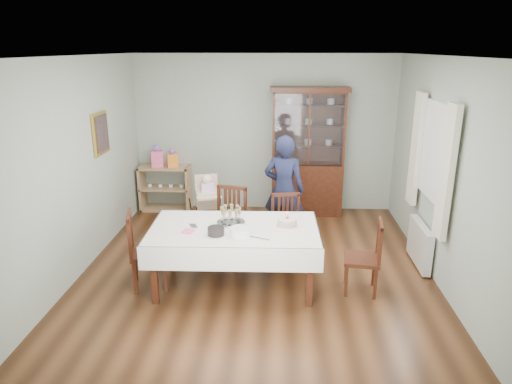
# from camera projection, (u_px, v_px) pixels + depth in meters

# --- Properties ---
(floor) EXTENTS (5.00, 5.00, 0.00)m
(floor) POSITION_uv_depth(u_px,v_px,m) (256.00, 271.00, 5.97)
(floor) COLOR #593319
(floor) RESTS_ON ground
(room_shell) EXTENTS (5.00, 5.00, 5.00)m
(room_shell) POSITION_uv_depth(u_px,v_px,m) (259.00, 135.00, 5.96)
(room_shell) COLOR #9EAA99
(room_shell) RESTS_ON floor
(dining_table) EXTENTS (2.03, 1.21, 0.76)m
(dining_table) POSITION_uv_depth(u_px,v_px,m) (234.00, 256.00, 5.51)
(dining_table) COLOR #442311
(dining_table) RESTS_ON floor
(china_cabinet) EXTENTS (1.30, 0.48, 2.18)m
(china_cabinet) POSITION_uv_depth(u_px,v_px,m) (308.00, 150.00, 7.74)
(china_cabinet) COLOR #442311
(china_cabinet) RESTS_ON floor
(sideboard) EXTENTS (0.90, 0.38, 0.80)m
(sideboard) POSITION_uv_depth(u_px,v_px,m) (165.00, 188.00, 8.11)
(sideboard) COLOR tan
(sideboard) RESTS_ON floor
(picture_frame) EXTENTS (0.04, 0.48, 0.58)m
(picture_frame) POSITION_uv_depth(u_px,v_px,m) (101.00, 133.00, 6.35)
(picture_frame) COLOR gold
(picture_frame) RESTS_ON room_shell
(window) EXTENTS (0.04, 1.02, 1.22)m
(window) POSITION_uv_depth(u_px,v_px,m) (436.00, 152.00, 5.67)
(window) COLOR white
(window) RESTS_ON room_shell
(curtain_left) EXTENTS (0.07, 0.30, 1.55)m
(curtain_left) POSITION_uv_depth(u_px,v_px,m) (447.00, 173.00, 5.11)
(curtain_left) COLOR silver
(curtain_left) RESTS_ON room_shell
(curtain_right) EXTENTS (0.07, 0.30, 1.55)m
(curtain_right) POSITION_uv_depth(u_px,v_px,m) (416.00, 149.00, 6.29)
(curtain_right) COLOR silver
(curtain_right) RESTS_ON room_shell
(radiator) EXTENTS (0.10, 0.80, 0.55)m
(radiator) POSITION_uv_depth(u_px,v_px,m) (420.00, 244.00, 6.05)
(radiator) COLOR white
(radiator) RESTS_ON floor
(chair_far_left) EXTENTS (0.53, 0.53, 0.99)m
(chair_far_left) POSITION_uv_depth(u_px,v_px,m) (228.00, 238.00, 6.24)
(chair_far_left) COLOR #442311
(chair_far_left) RESTS_ON floor
(chair_far_right) EXTENTS (0.47, 0.47, 0.91)m
(chair_far_right) POSITION_uv_depth(u_px,v_px,m) (287.00, 242.00, 6.19)
(chair_far_right) COLOR #442311
(chair_far_right) RESTS_ON floor
(chair_end_left) EXTENTS (0.53, 0.53, 0.95)m
(chair_end_left) POSITION_uv_depth(u_px,v_px,m) (148.00, 264.00, 5.52)
(chair_end_left) COLOR #442311
(chair_end_left) RESTS_ON floor
(chair_end_right) EXTENTS (0.45, 0.45, 0.90)m
(chair_end_right) POSITION_uv_depth(u_px,v_px,m) (362.00, 270.00, 5.41)
(chair_end_right) COLOR #442311
(chair_end_right) RESTS_ON floor
(woman) EXTENTS (0.65, 0.48, 1.62)m
(woman) POSITION_uv_depth(u_px,v_px,m) (284.00, 190.00, 6.64)
(woman) COLOR #161932
(woman) RESTS_ON floor
(high_chair) EXTENTS (0.57, 0.57, 1.03)m
(high_chair) POSITION_uv_depth(u_px,v_px,m) (208.00, 215.00, 6.82)
(high_chair) COLOR black
(high_chair) RESTS_ON floor
(champagne_tray) EXTENTS (0.34, 0.34, 0.21)m
(champagne_tray) POSITION_uv_depth(u_px,v_px,m) (231.00, 218.00, 5.50)
(champagne_tray) COLOR silver
(champagne_tray) RESTS_ON dining_table
(birthday_cake) EXTENTS (0.27, 0.27, 0.18)m
(birthday_cake) POSITION_uv_depth(u_px,v_px,m) (287.00, 222.00, 5.41)
(birthday_cake) COLOR white
(birthday_cake) RESTS_ON dining_table
(plate_stack_dark) EXTENTS (0.23, 0.23, 0.09)m
(plate_stack_dark) POSITION_uv_depth(u_px,v_px,m) (216.00, 231.00, 5.17)
(plate_stack_dark) COLOR black
(plate_stack_dark) RESTS_ON dining_table
(plate_stack_white) EXTENTS (0.24, 0.24, 0.10)m
(plate_stack_white) POSITION_uv_depth(u_px,v_px,m) (240.00, 232.00, 5.13)
(plate_stack_white) COLOR white
(plate_stack_white) RESTS_ON dining_table
(napkin_stack) EXTENTS (0.15, 0.15, 0.02)m
(napkin_stack) POSITION_uv_depth(u_px,v_px,m) (188.00, 231.00, 5.26)
(napkin_stack) COLOR #FF5D97
(napkin_stack) RESTS_ON dining_table
(cutlery) EXTENTS (0.15, 0.17, 0.01)m
(cutlery) POSITION_uv_depth(u_px,v_px,m) (191.00, 226.00, 5.43)
(cutlery) COLOR silver
(cutlery) RESTS_ON dining_table
(cake_knife) EXTENTS (0.24, 0.12, 0.01)m
(cake_knife) POSITION_uv_depth(u_px,v_px,m) (259.00, 238.00, 5.08)
(cake_knife) COLOR silver
(cake_knife) RESTS_ON dining_table
(gift_bag_pink) EXTENTS (0.23, 0.18, 0.38)m
(gift_bag_pink) POSITION_uv_depth(u_px,v_px,m) (157.00, 157.00, 7.93)
(gift_bag_pink) COLOR #FF5D97
(gift_bag_pink) RESTS_ON sideboard
(gift_bag_orange) EXTENTS (0.21, 0.18, 0.33)m
(gift_bag_orange) POSITION_uv_depth(u_px,v_px,m) (172.00, 159.00, 7.92)
(gift_bag_orange) COLOR orange
(gift_bag_orange) RESTS_ON sideboard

